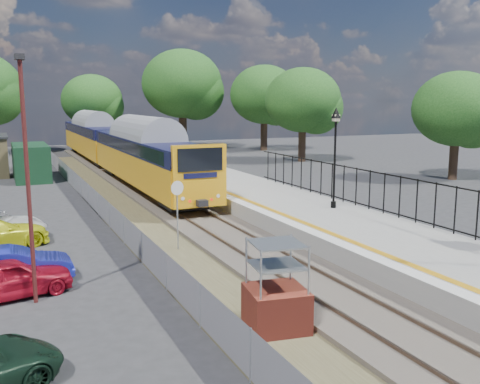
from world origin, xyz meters
TOP-DOWN VIEW (x-y plane):
  - ground at (0.00, 0.00)m, footprint 120.00×120.00m
  - track_bed at (-0.47, 9.67)m, footprint 5.90×80.00m
  - platform at (4.20, 8.00)m, footprint 5.00×70.00m
  - platform_edge at (2.14, 8.00)m, footprint 0.90×70.00m
  - victorian_lamp_north at (5.30, 6.00)m, footprint 0.44×0.44m
  - palisade_fence at (6.55, 2.24)m, footprint 0.12×26.00m
  - wire_fence at (-4.20, 12.00)m, footprint 0.06×52.00m
  - tree_line at (1.40, 42.00)m, footprint 56.80×43.80m
  - train at (0.00, 29.81)m, footprint 2.82×40.83m
  - brick_plinth at (-2.50, -2.95)m, footprint 1.65×1.65m
  - speed_sign at (-2.50, 5.10)m, footprint 0.54×0.18m
  - carpark_lamp at (-7.95, 1.61)m, footprint 0.25×0.50m
  - car_red at (-8.59, 2.33)m, footprint 3.75×2.16m
  - car_blue at (-8.44, 3.61)m, footprint 3.60×1.27m

SIDE VIEW (x-z plane):
  - ground at x=0.00m, z-range 0.00..0.00m
  - track_bed at x=-0.47m, z-range -0.05..0.24m
  - platform at x=4.20m, z-range 0.00..0.90m
  - car_blue at x=-8.44m, z-range 0.00..1.18m
  - wire_fence at x=-4.20m, z-range 0.00..1.20m
  - car_red at x=-8.59m, z-range 0.00..1.20m
  - platform_edge at x=2.14m, z-range 0.90..0.91m
  - brick_plinth at x=-2.50m, z-range -0.05..2.29m
  - palisade_fence at x=6.55m, z-range 0.84..2.84m
  - speed_sign at x=-2.50m, z-range 0.49..3.26m
  - train at x=0.00m, z-range 0.59..4.09m
  - carpark_lamp at x=-7.95m, z-range 0.49..7.51m
  - victorian_lamp_north at x=5.30m, z-range 2.00..6.60m
  - tree_line at x=1.40m, z-range 0.67..12.55m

